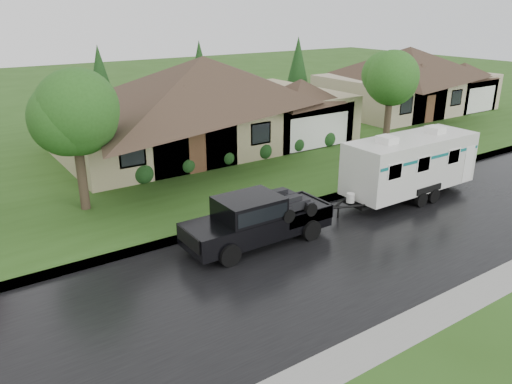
{
  "coord_description": "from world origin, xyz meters",
  "views": [
    {
      "loc": [
        -13.15,
        -14.04,
        8.63
      ],
      "look_at": [
        -2.22,
        2.0,
        1.38
      ],
      "focal_mm": 35.0,
      "sensor_mm": 36.0,
      "label": 1
    }
  ],
  "objects": [
    {
      "name": "ground",
      "position": [
        0.0,
        0.0,
        0.0
      ],
      "size": [
        140.0,
        140.0,
        0.0
      ],
      "primitive_type": "plane",
      "color": "#2A4F18",
      "rests_on": "ground"
    },
    {
      "name": "house_main",
      "position": [
        2.29,
        13.84,
        3.59
      ],
      "size": [
        19.44,
        10.8,
        6.9
      ],
      "color": "tan",
      "rests_on": "lawn"
    },
    {
      "name": "pickup_truck",
      "position": [
        -3.34,
        0.39,
        1.05
      ],
      "size": [
        5.89,
        2.24,
        1.96
      ],
      "color": "black",
      "rests_on": "ground"
    },
    {
      "name": "shrub_row",
      "position": [
        2.0,
        9.3,
        0.65
      ],
      "size": [
        13.6,
        1.0,
        1.0
      ],
      "color": "#143814",
      "rests_on": "lawn"
    },
    {
      "name": "lawn",
      "position": [
        0.0,
        15.0,
        0.07
      ],
      "size": [
        140.0,
        26.0,
        0.15
      ],
      "primitive_type": "cube",
      "color": "#2A4F18",
      "rests_on": "ground"
    },
    {
      "name": "house_neighbor",
      "position": [
        22.27,
        14.34,
        3.32
      ],
      "size": [
        15.12,
        9.72,
        6.45
      ],
      "color": "tan",
      "rests_on": "lawn"
    },
    {
      "name": "tree_left_green",
      "position": [
        -7.82,
        7.28,
        4.38
      ],
      "size": [
        3.68,
        3.68,
        6.1
      ],
      "color": "#382B1E",
      "rests_on": "lawn"
    },
    {
      "name": "tree_right_green",
      "position": [
        10.99,
        6.76,
        4.43
      ],
      "size": [
        3.73,
        3.73,
        6.17
      ],
      "color": "#382B1E",
      "rests_on": "lawn"
    },
    {
      "name": "curb",
      "position": [
        0.0,
        2.25,
        0.07
      ],
      "size": [
        140.0,
        0.5,
        0.15
      ],
      "primitive_type": "cube",
      "color": "gray",
      "rests_on": "ground"
    },
    {
      "name": "road",
      "position": [
        0.0,
        -2.0,
        0.01
      ],
      "size": [
        140.0,
        8.0,
        0.01
      ],
      "primitive_type": "cube",
      "color": "black",
      "rests_on": "ground"
    },
    {
      "name": "travel_trailer",
      "position": [
        5.46,
        0.39,
        1.73
      ],
      "size": [
        7.26,
        2.55,
        3.26
      ],
      "color": "silver",
      "rests_on": "ground"
    }
  ]
}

